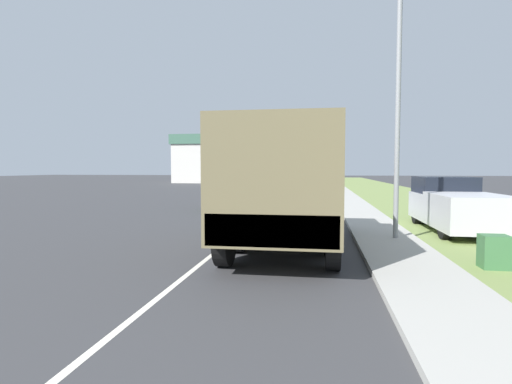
# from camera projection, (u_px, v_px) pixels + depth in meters

# --- Properties ---
(ground_plane) EXTENTS (180.00, 180.00, 0.00)m
(ground_plane) POSITION_uv_depth(u_px,v_px,m) (292.00, 191.00, 37.87)
(ground_plane) COLOR #38383A
(lane_centre_stripe) EXTENTS (0.12, 120.00, 0.00)m
(lane_centre_stripe) POSITION_uv_depth(u_px,v_px,m) (292.00, 191.00, 37.87)
(lane_centre_stripe) COLOR silver
(lane_centre_stripe) RESTS_ON ground
(sidewalk_right) EXTENTS (1.80, 120.00, 0.12)m
(sidewalk_right) POSITION_uv_depth(u_px,v_px,m) (340.00, 191.00, 37.16)
(sidewalk_right) COLOR #ADAAA3
(sidewalk_right) RESTS_ON ground
(grass_strip_right) EXTENTS (7.00, 120.00, 0.02)m
(grass_strip_right) POSITION_uv_depth(u_px,v_px,m) (389.00, 192.00, 36.48)
(grass_strip_right) COLOR olive
(grass_strip_right) RESTS_ON ground
(military_truck) EXTENTS (2.59, 6.85, 3.15)m
(military_truck) POSITION_uv_depth(u_px,v_px,m) (286.00, 182.00, 10.34)
(military_truck) COLOR #545B3D
(military_truck) RESTS_ON ground
(car_nearest_ahead) EXTENTS (1.76, 3.97, 1.65)m
(car_nearest_ahead) POSITION_uv_depth(u_px,v_px,m) (230.00, 195.00, 20.88)
(car_nearest_ahead) COLOR #336B3D
(car_nearest_ahead) RESTS_ON ground
(car_second_ahead) EXTENTS (1.85, 4.76, 1.43)m
(car_second_ahead) POSITION_uv_depth(u_px,v_px,m) (309.00, 187.00, 31.61)
(car_second_ahead) COLOR navy
(car_second_ahead) RESTS_ON ground
(car_third_ahead) EXTENTS (1.93, 4.23, 1.62)m
(car_third_ahead) POSITION_uv_depth(u_px,v_px,m) (282.00, 181.00, 43.87)
(car_third_ahead) COLOR navy
(car_third_ahead) RESTS_ON ground
(pickup_truck) EXTENTS (2.00, 5.20, 1.79)m
(pickup_truck) POSITION_uv_depth(u_px,v_px,m) (455.00, 205.00, 13.51)
(pickup_truck) COLOR silver
(pickup_truck) RESTS_ON grass_strip_right
(lamp_post) EXTENTS (1.69, 0.24, 8.41)m
(lamp_post) POSITION_uv_depth(u_px,v_px,m) (392.00, 65.00, 11.22)
(lamp_post) COLOR gray
(lamp_post) RESTS_ON sidewalk_right
(utility_box) EXTENTS (0.55, 0.45, 0.70)m
(utility_box) POSITION_uv_depth(u_px,v_px,m) (494.00, 252.00, 8.32)
(utility_box) COLOR #3D7042
(utility_box) RESTS_ON grass_strip_right
(building_distant) EXTENTS (12.59, 11.41, 7.13)m
(building_distant) POSITION_uv_depth(u_px,v_px,m) (220.00, 159.00, 62.68)
(building_distant) COLOR beige
(building_distant) RESTS_ON ground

